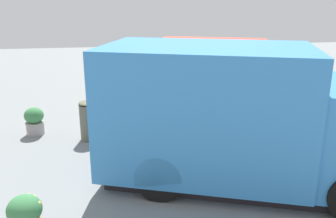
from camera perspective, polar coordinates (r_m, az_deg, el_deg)
name	(u,v)px	position (r m, az deg, el deg)	size (l,w,h in m)	color
ground_plane	(211,161)	(8.04, 6.77, -8.21)	(40.00, 40.00, 0.00)	gray
food_truck	(240,119)	(6.91, 11.33, -1.63)	(4.31, 5.84, 2.60)	#398AD4
person_customer	(310,103)	(11.91, 21.51, 0.91)	(0.77, 0.65, 0.86)	olive
planter_flowering_near	(34,121)	(10.01, -20.30, -1.72)	(0.49, 0.49, 0.72)	#A39894
planter_flowering_far	(26,218)	(5.74, -21.51, -15.68)	(0.49, 0.49, 0.77)	#BA734B
plaza_bench	(248,98)	(11.72, 12.43, 1.68)	(1.90, 0.40, 0.50)	olive
trash_bin	(89,120)	(9.22, -12.31, -1.73)	(0.47, 0.47, 1.00)	#5D5C4F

